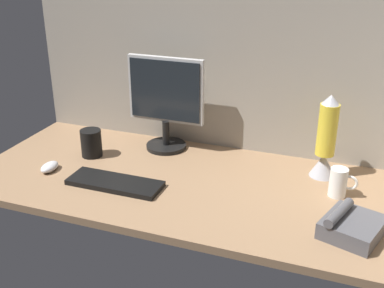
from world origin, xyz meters
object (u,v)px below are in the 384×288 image
Objects in this scene: keyboard at (115,183)px; mug_ceramic_white at (339,182)px; lava_lamp at (326,143)px; mouse at (50,167)px; desk_phone at (351,226)px; mug_black_travel at (91,143)px; monitor at (166,101)px.

keyboard is 3.36× the size of mug_ceramic_white.
mug_ceramic_white is 18.49cm from lava_lamp.
lava_lamp is (105.25, 34.17, 12.54)cm from mouse.
desk_phone is (87.31, -3.07, 2.19)cm from keyboard.
mug_ceramic_white is 0.32× the size of lava_lamp.
mug_black_travel reaches higher than keyboard.
monitor reaches higher than lava_lamp.
monitor is 3.77× the size of mug_ceramic_white.
lava_lamp is (74.07, 36.07, 13.24)cm from keyboard.
monitor is 1.78× the size of desk_phone.
mouse is at bearing 177.60° from desk_phone.
mug_ceramic_white is (81.24, 21.40, 4.55)cm from keyboard.
mouse is at bearing -114.69° from mug_black_travel.
lava_lamp is (96.59, 15.35, 8.26)cm from mug_black_travel.
monitor is 56.35cm from mouse.
keyboard is 1.09× the size of lava_lamp.
mouse is 21.15cm from mug_black_travel.
desk_phone reaches higher than keyboard.
mouse is 114.16cm from mug_ceramic_white.
lava_lamp reaches higher than desk_phone.
mug_black_travel reaches higher than mouse.
keyboard is 87.39cm from desk_phone.
keyboard is 83.44cm from lava_lamp.
keyboard is at bearing -6.07° from mouse.
mug_ceramic_white is (112.41, 19.51, 3.85)cm from mouse.
mouse is 118.59cm from desk_phone.
desk_phone is at bearing -1.98° from keyboard.
keyboard is 84.14cm from mug_ceramic_white.
mouse is 0.87× the size of mug_ceramic_white.
mug_black_travel is (8.65, 18.82, 4.27)cm from mouse.
desk_phone reaches higher than mouse.
mug_black_travel is (-22.52, 20.71, 4.97)cm from keyboard.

